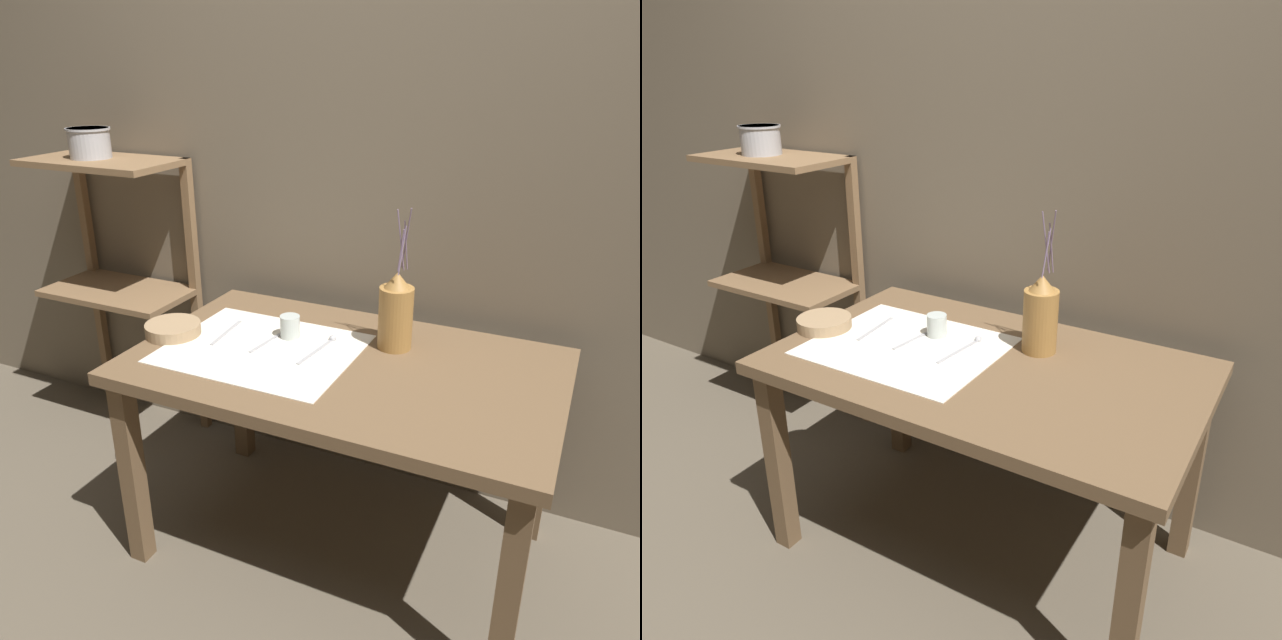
# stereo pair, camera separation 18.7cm
# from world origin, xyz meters

# --- Properties ---
(ground_plane) EXTENTS (12.00, 12.00, 0.00)m
(ground_plane) POSITION_xyz_m (0.00, 0.00, 0.00)
(ground_plane) COLOR brown
(stone_wall_back) EXTENTS (7.00, 0.06, 2.40)m
(stone_wall_back) POSITION_xyz_m (0.00, 0.50, 1.20)
(stone_wall_back) COLOR #6B5E4C
(stone_wall_back) RESTS_ON ground_plane
(wooden_table) EXTENTS (1.29, 0.78, 0.71)m
(wooden_table) POSITION_xyz_m (0.00, 0.00, 0.62)
(wooden_table) COLOR brown
(wooden_table) RESTS_ON ground_plane
(wooden_shelf_unit) EXTENTS (0.59, 0.33, 1.20)m
(wooden_shelf_unit) POSITION_xyz_m (-1.13, 0.32, 0.84)
(wooden_shelf_unit) COLOR brown
(wooden_shelf_unit) RESTS_ON ground_plane
(linen_cloth) EXTENTS (0.58, 0.48, 0.00)m
(linen_cloth) POSITION_xyz_m (-0.27, -0.03, 0.71)
(linen_cloth) COLOR silver
(linen_cloth) RESTS_ON wooden_table
(pitcher_with_flowers) EXTENTS (0.11, 0.11, 0.45)m
(pitcher_with_flowers) POSITION_xyz_m (0.11, 0.16, 0.82)
(pitcher_with_flowers) COLOR olive
(pitcher_with_flowers) RESTS_ON wooden_table
(wooden_bowl) EXTENTS (0.18, 0.18, 0.04)m
(wooden_bowl) POSITION_xyz_m (-0.59, -0.06, 0.73)
(wooden_bowl) COLOR #9E7F5B
(wooden_bowl) RESTS_ON wooden_table
(glass_tumbler_near) EXTENTS (0.07, 0.07, 0.07)m
(glass_tumbler_near) POSITION_xyz_m (-0.22, 0.08, 0.75)
(glass_tumbler_near) COLOR #B7C1BC
(glass_tumbler_near) RESTS_ON wooden_table
(fork_inner) EXTENTS (0.03, 0.21, 0.00)m
(fork_inner) POSITION_xyz_m (-0.43, 0.02, 0.71)
(fork_inner) COLOR #A8A8AD
(fork_inner) RESTS_ON wooden_table
(fork_outer) EXTENTS (0.04, 0.20, 0.00)m
(fork_outer) POSITION_xyz_m (-0.27, 0.02, 0.71)
(fork_outer) COLOR #A8A8AD
(fork_outer) RESTS_ON wooden_table
(spoon_inner) EXTENTS (0.04, 0.22, 0.02)m
(spoon_inner) POSITION_xyz_m (-0.09, 0.07, 0.71)
(spoon_inner) COLOR #A8A8AD
(spoon_inner) RESTS_ON wooden_table
(metal_pot_large) EXTENTS (0.16, 0.16, 0.11)m
(metal_pot_large) POSITION_xyz_m (-1.18, 0.28, 1.26)
(metal_pot_large) COLOR #A8A8AD
(metal_pot_large) RESTS_ON wooden_shelf_unit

